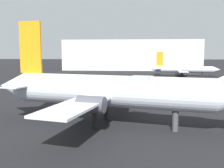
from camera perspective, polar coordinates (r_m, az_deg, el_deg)
name	(u,v)px	position (r m, az deg, el deg)	size (l,w,h in m)	color
airplane_at_gate	(108,91)	(32.44, -0.87, -1.45)	(32.39, 25.07, 12.79)	silver
airplane_far_left	(184,69)	(100.04, 15.02, 3.04)	(24.60, 21.20, 8.69)	#B2BCCC
terminal_building	(132,55)	(137.35, 4.21, 6.19)	(64.88, 27.96, 14.30)	beige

